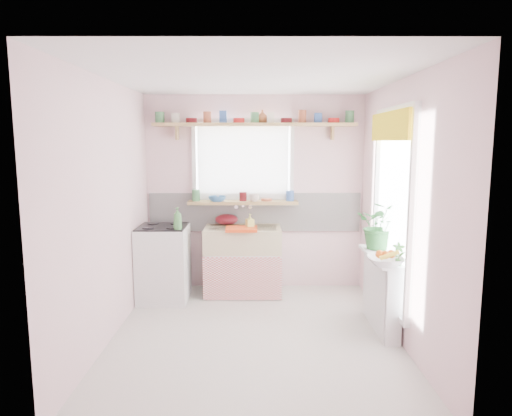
{
  "coord_description": "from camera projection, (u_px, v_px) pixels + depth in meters",
  "views": [
    {
      "loc": [
        0.01,
        -4.29,
        1.91
      ],
      "look_at": [
        0.01,
        0.55,
        1.2
      ],
      "focal_mm": 32.0,
      "sensor_mm": 36.0,
      "label": 1
    }
  ],
  "objects": [
    {
      "name": "sill_cup",
      "position": [
        254.0,
        198.0,
        5.75
      ],
      "size": [
        0.14,
        0.14,
        0.1
      ],
      "primitive_type": "imported",
      "rotation": [
        0.0,
        0.0,
        -0.18
      ],
      "color": "beige",
      "rests_on": "windowsill"
    },
    {
      "name": "radiator_ledge",
      "position": [
        381.0,
        291.0,
        4.66
      ],
      "size": [
        0.22,
        0.95,
        0.78
      ],
      "color": "white",
      "rests_on": "ground"
    },
    {
      "name": "pine_shelf",
      "position": [
        255.0,
        125.0,
        5.67
      ],
      "size": [
        2.52,
        0.24,
        0.04
      ],
      "primitive_type": "cube",
      "color": "tan",
      "rests_on": "room"
    },
    {
      "name": "shelf_crockery",
      "position": [
        253.0,
        119.0,
        5.66
      ],
      "size": [
        2.47,
        0.11,
        0.12
      ],
      "color": "#3F7F4C",
      "rests_on": "pine_shelf"
    },
    {
      "name": "fruit_bowl",
      "position": [
        385.0,
        261.0,
        4.21
      ],
      "size": [
        0.35,
        0.35,
        0.08
      ],
      "primitive_type": "imported",
      "rotation": [
        0.0,
        0.0,
        -0.04
      ],
      "color": "silver",
      "rests_on": "radiator_ledge"
    },
    {
      "name": "dish_tray",
      "position": [
        242.0,
        229.0,
        5.48
      ],
      "size": [
        0.38,
        0.29,
        0.04
      ],
      "primitive_type": "cube",
      "rotation": [
        0.0,
        0.0,
        0.01
      ],
      "color": "#F64915",
      "rests_on": "sink_unit"
    },
    {
      "name": "sill_bowl",
      "position": [
        217.0,
        199.0,
        5.75
      ],
      "size": [
        0.25,
        0.25,
        0.07
      ],
      "primitive_type": "imported",
      "rotation": [
        0.0,
        0.0,
        -0.17
      ],
      "color": "#2E6397",
      "rests_on": "windowsill"
    },
    {
      "name": "herb_pot",
      "position": [
        399.0,
        254.0,
        4.2
      ],
      "size": [
        0.12,
        0.08,
        0.22
      ],
      "primitive_type": "imported",
      "rotation": [
        0.0,
        0.0,
        -0.05
      ],
      "color": "#346F2C",
      "rests_on": "radiator_ledge"
    },
    {
      "name": "cooker",
      "position": [
        164.0,
        263.0,
        5.49
      ],
      "size": [
        0.58,
        0.58,
        0.93
      ],
      "color": "white",
      "rests_on": "ground"
    },
    {
      "name": "shelf_vase",
      "position": [
        262.0,
        117.0,
        5.72
      ],
      "size": [
        0.2,
        0.2,
        0.16
      ],
      "primitive_type": "imported",
      "rotation": [
        0.0,
        0.0,
        0.4
      ],
      "color": "#A45B32",
      "rests_on": "pine_shelf"
    },
    {
      "name": "sill_crockery",
      "position": [
        243.0,
        197.0,
        5.81
      ],
      "size": [
        1.35,
        0.11,
        0.12
      ],
      "color": "#3F7F4C",
      "rests_on": "windowsill"
    },
    {
      "name": "cooker_bottle",
      "position": [
        178.0,
        218.0,
        5.19
      ],
      "size": [
        0.13,
        0.13,
        0.25
      ],
      "primitive_type": "imported",
      "rotation": [
        0.0,
        0.0,
        -0.38
      ],
      "color": "#468D49",
      "rests_on": "cooker"
    },
    {
      "name": "colander",
      "position": [
        227.0,
        219.0,
        5.87
      ],
      "size": [
        0.38,
        0.38,
        0.13
      ],
      "primitive_type": "ellipsoid",
      "rotation": [
        0.0,
        0.0,
        -0.33
      ],
      "color": "#580F18",
      "rests_on": "sink_unit"
    },
    {
      "name": "fruit",
      "position": [
        386.0,
        254.0,
        4.21
      ],
      "size": [
        0.2,
        0.14,
        0.1
      ],
      "color": "#D65912",
      "rests_on": "fruit_bowl"
    },
    {
      "name": "windowsill",
      "position": [
        243.0,
        202.0,
        5.82
      ],
      "size": [
        1.4,
        0.22,
        0.04
      ],
      "primitive_type": "cube",
      "color": "tan",
      "rests_on": "room"
    },
    {
      "name": "sink_unit",
      "position": [
        243.0,
        260.0,
        5.74
      ],
      "size": [
        0.95,
        0.65,
        1.11
      ],
      "color": "white",
      "rests_on": "ground"
    },
    {
      "name": "soap_bottle_sink",
      "position": [
        250.0,
        222.0,
        5.54
      ],
      "size": [
        0.11,
        0.11,
        0.19
      ],
      "primitive_type": "imported",
      "rotation": [
        0.0,
        0.0,
        0.38
      ],
      "color": "#CBCD5B",
      "rests_on": "sink_unit"
    },
    {
      "name": "room",
      "position": [
        313.0,
        190.0,
        5.18
      ],
      "size": [
        3.2,
        3.2,
        3.2
      ],
      "color": "beige",
      "rests_on": "ground"
    },
    {
      "name": "jade_plant",
      "position": [
        380.0,
        225.0,
        4.83
      ],
      "size": [
        0.58,
        0.55,
        0.51
      ],
      "primitive_type": "imported",
      "rotation": [
        0.0,
        0.0,
        -0.4
      ],
      "color": "#29662D",
      "rests_on": "radiator_ledge"
    }
  ]
}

